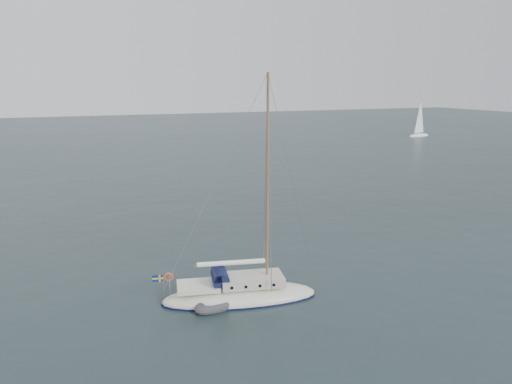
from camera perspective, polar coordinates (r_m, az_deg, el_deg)
name	(u,v)px	position (r m, az deg, el deg)	size (l,w,h in m)	color
ground	(265,287)	(27.36, 1.03, -10.77)	(300.00, 300.00, 0.00)	black
sailboat	(240,283)	(25.52, -1.84, -10.37)	(8.26, 2.48, 11.75)	silver
dinghy	(221,303)	(25.15, -4.06, -12.50)	(3.02, 1.36, 0.43)	#444448
distant_yacht_b	(420,119)	(107.31, 18.21, 7.93)	(6.18, 3.29, 8.18)	white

